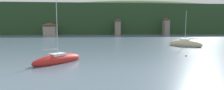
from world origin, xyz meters
TOP-DOWN VIEW (x-y plane):
  - wooded_hillside at (19.55, 167.96)m, footprint 352.00×65.94m
  - shore_building_west at (-29.03, 124.54)m, footprint 7.05×4.50m
  - shore_building_westcentral at (9.68, 125.08)m, footprint 3.22×5.63m
  - shore_building_central at (38.71, 124.64)m, footprint 3.18×4.71m
  - sailboat_mid_1 at (-7.71, 42.91)m, footprint 6.72×7.07m
  - sailboat_far_2 at (19.89, 61.96)m, footprint 7.40×8.15m
  - mooring_buoy_near at (12.73, 46.94)m, footprint 0.36×0.36m

SIDE VIEW (x-z plane):
  - mooring_buoy_near at x=12.73m, z-range -0.18..0.18m
  - sailboat_mid_1 at x=-7.71m, z-range -4.91..5.78m
  - sailboat_far_2 at x=19.89m, z-range -4.20..5.34m
  - shore_building_west at x=-29.03m, z-range -0.10..6.99m
  - shore_building_westcentral at x=9.68m, z-range -0.12..9.21m
  - shore_building_central at x=38.71m, z-range -0.12..9.97m
  - wooded_hillside at x=19.55m, z-range -12.01..28.37m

